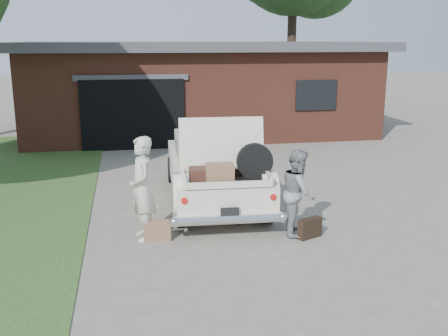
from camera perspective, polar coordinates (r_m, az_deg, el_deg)
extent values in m
plane|color=gray|center=(9.34, 0.69, -7.43)|extent=(90.00, 90.00, 0.00)
cube|color=brown|center=(20.31, -2.98, 8.46)|extent=(12.00, 7.00, 3.00)
cube|color=#4C4C51|center=(20.22, -3.04, 13.12)|extent=(12.80, 7.80, 0.30)
cube|color=black|center=(16.74, -9.89, 5.75)|extent=(3.20, 0.30, 2.20)
cube|color=#4C4C51|center=(16.56, -10.05, 9.66)|extent=(3.50, 0.12, 0.18)
cube|color=black|center=(17.74, 9.99, 7.82)|extent=(1.40, 0.08, 1.00)
cylinder|color=#38281E|center=(27.22, 7.35, 13.00)|extent=(0.44, 0.44, 6.11)
cube|color=white|center=(11.26, -1.15, -0.58)|extent=(2.03, 4.78, 0.61)
cube|color=#B7B2A1|center=(11.41, -1.33, 2.39)|extent=(1.65, 1.96, 0.49)
cube|color=black|center=(12.29, -1.79, 3.12)|extent=(1.46, 0.15, 0.41)
cube|color=black|center=(10.55, -0.78, 1.34)|extent=(1.46, 0.15, 0.41)
cylinder|color=black|center=(9.75, -4.90, -4.63)|extent=(0.24, 0.63, 0.62)
cylinder|color=black|center=(9.96, 4.67, -4.23)|extent=(0.24, 0.63, 0.62)
cylinder|color=black|center=(12.82, -5.64, -0.15)|extent=(0.24, 0.63, 0.62)
cylinder|color=black|center=(12.98, 1.67, 0.09)|extent=(0.24, 0.63, 0.62)
cylinder|color=silver|center=(9.05, 0.61, -5.62)|extent=(1.93, 0.27, 0.17)
cylinder|color=#A5140F|center=(8.92, -4.35, -3.52)|extent=(0.12, 0.10, 0.11)
cylinder|color=#A5140F|center=(9.14, 5.35, -3.13)|extent=(0.12, 0.10, 0.11)
cube|color=black|center=(8.98, 0.63, -4.81)|extent=(0.32, 0.04, 0.16)
cube|color=black|center=(9.47, 0.09, -1.34)|extent=(1.51, 1.11, 0.04)
cube|color=white|center=(9.37, -4.47, -0.94)|extent=(0.11, 1.03, 0.17)
cube|color=white|center=(9.57, 4.55, -0.64)|extent=(0.11, 1.03, 0.17)
cube|color=white|center=(8.96, 0.53, -1.85)|extent=(1.50, 0.13, 0.11)
cube|color=white|center=(9.73, -0.24, 2.38)|extent=(1.59, 0.35, 1.06)
cube|color=#4E2A21|center=(9.44, -1.83, -0.62)|extent=(0.67, 0.45, 0.21)
cube|color=#92684A|center=(9.19, -0.48, -0.59)|extent=(0.51, 0.35, 0.34)
cube|color=black|center=(9.74, 0.50, -0.36)|extent=(0.48, 0.33, 0.14)
cylinder|color=black|center=(9.42, 3.36, 0.73)|extent=(0.66, 0.18, 0.65)
imported|color=beige|center=(9.07, -8.91, -2.24)|extent=(0.53, 0.72, 1.81)
imported|color=gray|center=(9.35, 8.08, -2.61)|extent=(0.74, 0.86, 1.53)
cube|color=#9A684E|center=(9.16, -7.31, -6.79)|extent=(0.47, 0.16, 0.36)
cube|color=black|center=(9.34, 9.33, -6.47)|extent=(0.48, 0.32, 0.35)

